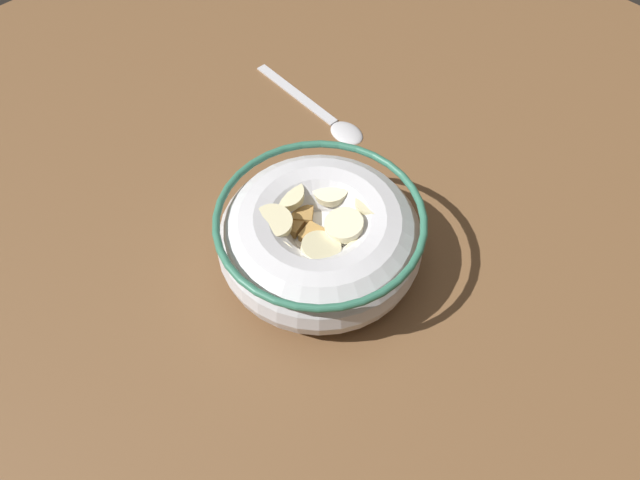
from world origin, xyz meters
The scene contains 3 objects.
ground_plane centered at (0.00, 0.00, -1.00)cm, with size 106.61×106.61×2.00cm, color brown.
cereal_bowl centered at (0.00, 0.00, 3.33)cm, with size 16.44×16.44×6.21cm.
spoon centered at (12.72, 11.71, 0.32)cm, with size 2.87×15.54×0.80cm.
Camera 1 is at (-20.22, -20.53, 42.38)cm, focal length 34.29 mm.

